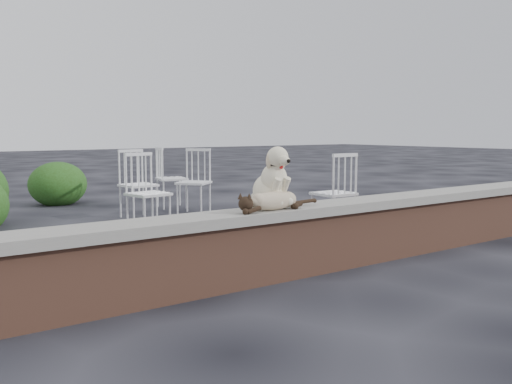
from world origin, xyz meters
TOP-DOWN VIEW (x-y plane):
  - ground at (0.00, 0.00)m, footprint 60.00×60.00m
  - brick_wall at (0.00, 0.00)m, footprint 6.00×0.30m
  - capstone at (0.00, 0.00)m, footprint 6.20×0.40m
  - dog at (-0.80, 0.08)m, footprint 0.34×0.45m
  - cat at (-0.88, -0.07)m, footprint 1.00×0.25m
  - chair_d at (0.49, 3.55)m, footprint 0.79×0.79m
  - chair_b at (-0.31, 3.68)m, footprint 0.61×0.61m
  - chair_e at (0.55, 4.34)m, footprint 0.67×0.67m
  - chair_a at (-0.68, 2.61)m, footprint 0.64×0.64m
  - chair_c at (1.14, 1.34)m, footprint 0.57×0.57m

SIDE VIEW (x-z plane):
  - ground at x=0.00m, z-range 0.00..0.00m
  - brick_wall at x=0.00m, z-range 0.00..0.50m
  - chair_d at x=0.49m, z-range 0.00..0.94m
  - chair_b at x=-0.31m, z-range 0.00..0.94m
  - chair_e at x=0.55m, z-range 0.00..0.94m
  - chair_a at x=-0.68m, z-range 0.00..0.94m
  - chair_c at x=1.14m, z-range 0.00..0.94m
  - capstone at x=0.00m, z-range 0.50..0.58m
  - cat at x=-0.88m, z-range 0.58..0.75m
  - dog at x=-0.80m, z-range 0.58..1.09m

